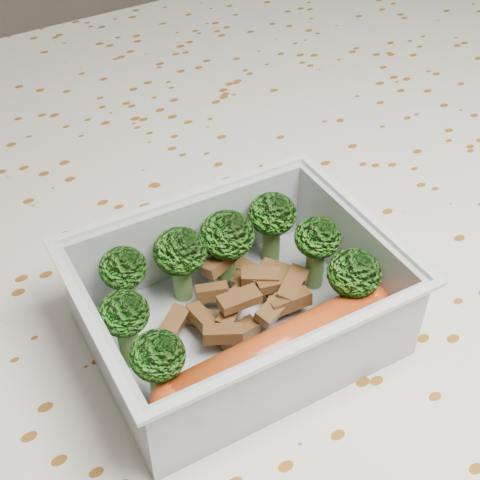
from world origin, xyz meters
TOP-DOWN VIEW (x-y plane):
  - dining_table at (0.00, 0.00)m, footprint 1.40×0.90m
  - tablecloth at (0.00, 0.00)m, footprint 1.46×0.96m
  - lunch_container at (-0.03, -0.05)m, footprint 0.20×0.16m
  - broccoli_florets at (-0.03, -0.03)m, footprint 0.17×0.11m
  - meat_pile at (-0.02, -0.04)m, footprint 0.12×0.07m
  - sausage at (-0.03, -0.09)m, footprint 0.17×0.03m

SIDE VIEW (x-z plane):
  - dining_table at x=0.00m, z-range 0.29..1.04m
  - tablecloth at x=0.00m, z-range 0.62..0.81m
  - meat_pile at x=-0.02m, z-range 0.76..0.79m
  - lunch_container at x=-0.03m, z-range 0.75..0.81m
  - sausage at x=-0.03m, z-range 0.77..0.80m
  - broccoli_florets at x=-0.03m, z-range 0.77..0.83m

